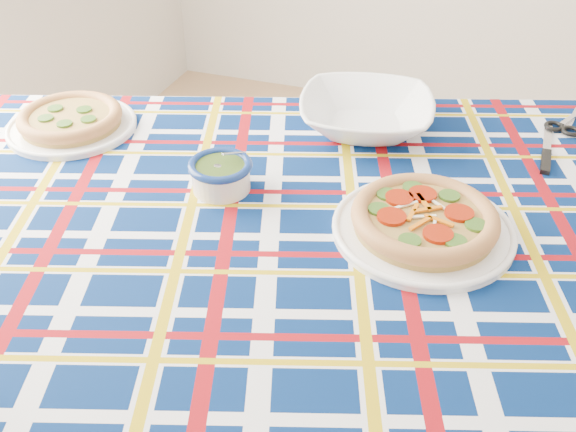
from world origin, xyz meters
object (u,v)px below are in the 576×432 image
(pesto_bowl, at_px, (221,173))
(serving_bowl, at_px, (366,114))
(dining_table, at_px, (311,255))
(main_focaccia_plate, at_px, (424,218))

(pesto_bowl, height_order, serving_bowl, same)
(dining_table, relative_size, serving_bowl, 6.20)
(serving_bowl, bearing_deg, dining_table, -90.97)
(dining_table, bearing_deg, pesto_bowl, 149.34)
(dining_table, height_order, serving_bowl, serving_bowl)
(dining_table, distance_m, serving_bowl, 0.43)
(dining_table, height_order, pesto_bowl, pesto_bowl)
(main_focaccia_plate, distance_m, serving_bowl, 0.43)
(pesto_bowl, distance_m, serving_bowl, 0.43)
(pesto_bowl, bearing_deg, serving_bowl, 58.30)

